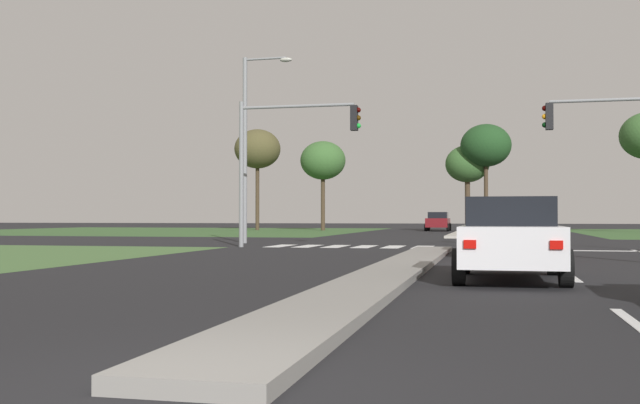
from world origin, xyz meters
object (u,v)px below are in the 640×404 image
(treeline_fourth, at_px, (486,146))
(street_lamp_second, at_px, (249,138))
(traffic_signal_near_right, at_px, (615,143))
(car_red_second, at_px, (504,230))
(car_white_fourth, at_px, (510,238))
(car_maroon_third, at_px, (438,221))
(treeline_near, at_px, (257,149))
(treeline_second, at_px, (323,161))
(treeline_third, at_px, (467,165))
(traffic_signal_near_left, at_px, (284,146))

(treeline_fourth, bearing_deg, street_lamp_second, -109.96)
(traffic_signal_near_right, height_order, street_lamp_second, street_lamp_second)
(car_red_second, xyz_separation_m, car_white_fourth, (-0.02, -8.71, 0.01))
(car_red_second, bearing_deg, car_white_fourth, -90.11)
(car_red_second, relative_size, car_maroon_third, 0.95)
(car_red_second, distance_m, street_lamp_second, 14.63)
(car_white_fourth, bearing_deg, car_red_second, 89.89)
(car_maroon_third, xyz_separation_m, treeline_fourth, (3.97, -3.45, 5.94))
(car_maroon_third, xyz_separation_m, street_lamp_second, (-6.21, -31.47, 3.91))
(treeline_near, relative_size, treeline_second, 1.16)
(treeline_fourth, bearing_deg, car_red_second, -88.78)
(car_red_second, xyz_separation_m, treeline_near, (-20.90, 41.14, 6.48))
(street_lamp_second, bearing_deg, car_white_fourth, -58.06)
(treeline_second, bearing_deg, car_red_second, -70.06)
(treeline_third, height_order, treeline_fourth, treeline_fourth)
(treeline_third, xyz_separation_m, treeline_fourth, (1.46, -1.13, 1.37))
(treeline_near, bearing_deg, car_white_fourth, -67.28)
(traffic_signal_near_left, relative_size, treeline_third, 0.82)
(car_maroon_third, relative_size, treeline_near, 0.49)
(car_maroon_third, height_order, treeline_fourth, treeline_fourth)
(car_red_second, height_order, street_lamp_second, street_lamp_second)
(car_red_second, bearing_deg, street_lamp_second, 141.10)
(car_white_fourth, bearing_deg, car_maroon_third, 95.52)
(car_maroon_third, distance_m, street_lamp_second, 32.31)
(car_red_second, bearing_deg, traffic_signal_near_left, 150.09)
(street_lamp_second, height_order, treeline_fourth, treeline_fourth)
(car_maroon_third, distance_m, treeline_third, 5.70)
(traffic_signal_near_right, height_order, treeline_near, treeline_near)
(treeline_near, relative_size, treeline_fourth, 1.07)
(treeline_second, xyz_separation_m, treeline_third, (12.48, -2.60, -0.70))
(traffic_signal_near_right, bearing_deg, car_white_fourth, -106.23)
(treeline_second, bearing_deg, traffic_signal_near_left, -79.64)
(car_white_fourth, xyz_separation_m, treeline_third, (-2.23, 46.72, 4.60))
(traffic_signal_near_right, bearing_deg, car_red_second, -129.61)
(car_white_fourth, xyz_separation_m, street_lamp_second, (-10.95, 17.56, 3.93))
(traffic_signal_near_right, bearing_deg, treeline_second, 117.42)
(car_white_fourth, distance_m, street_lamp_second, 21.06)
(car_red_second, relative_size, traffic_signal_near_right, 0.75)
(car_red_second, xyz_separation_m, car_maroon_third, (-4.75, 40.32, 0.03))
(car_white_fourth, xyz_separation_m, traffic_signal_near_left, (-8.15, 13.41, 3.15))
(street_lamp_second, distance_m, treeline_near, 33.88)
(treeline_second, bearing_deg, traffic_signal_near_right, -62.58)
(car_maroon_third, height_order, traffic_signal_near_left, traffic_signal_near_left)
(car_maroon_third, bearing_deg, car_white_fourth, 95.52)
(traffic_signal_near_right, distance_m, treeline_fourth, 32.64)
(treeline_fourth, bearing_deg, car_maroon_third, 139.04)
(traffic_signal_near_left, xyz_separation_m, treeline_fourth, (7.39, 32.17, 2.81))
(street_lamp_second, bearing_deg, car_maroon_third, 78.83)
(car_red_second, relative_size, treeline_near, 0.46)
(car_maroon_third, bearing_deg, street_lamp_second, 78.83)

